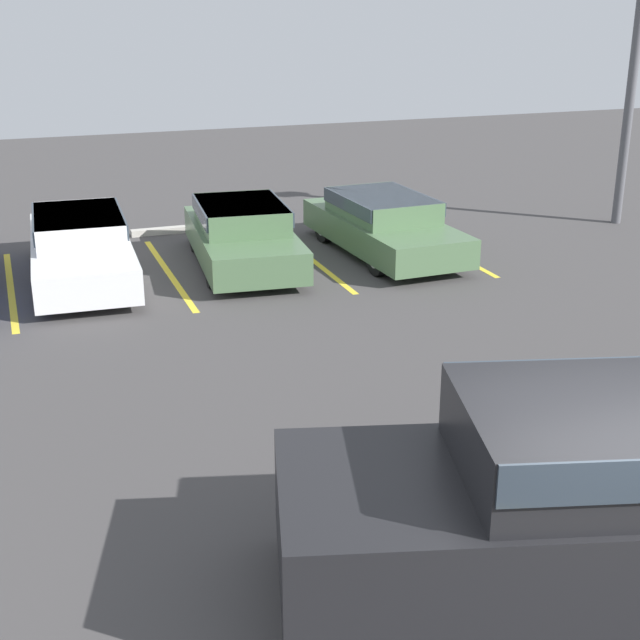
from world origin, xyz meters
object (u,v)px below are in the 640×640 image
at_px(pickup_truck, 611,500).
at_px(light_post, 632,78).
at_px(parked_sedan_b, 80,245).
at_px(parked_sedan_d, 383,222).
at_px(parked_sedan_c, 242,233).
at_px(wheel_stop_curb, 172,230).

xyz_separation_m(pickup_truck, light_post, (8.78, 11.28, 2.35)).
height_order(pickup_truck, parked_sedan_b, pickup_truck).
relative_size(parked_sedan_d, light_post, 0.84).
bearing_deg(light_post, parked_sedan_c, -177.66).
distance_m(parked_sedan_c, parked_sedan_d, 2.93).
relative_size(pickup_truck, parked_sedan_b, 1.26).
height_order(pickup_truck, light_post, light_post).
xyz_separation_m(parked_sedan_b, parked_sedan_d, (5.97, -0.32, -0.00)).
distance_m(parked_sedan_d, wheel_stop_curb, 4.90).
distance_m(parked_sedan_b, parked_sedan_c, 3.05).
bearing_deg(parked_sedan_d, pickup_truck, -16.03).
bearing_deg(pickup_truck, parked_sedan_d, 91.88).
relative_size(parked_sedan_b, light_post, 0.88).
relative_size(parked_sedan_d, wheel_stop_curb, 2.55).
distance_m(pickup_truck, wheel_stop_curb, 13.92).
bearing_deg(wheel_stop_curb, pickup_truck, -85.30).
xyz_separation_m(parked_sedan_d, wheel_stop_curb, (-3.76, 3.10, -0.58)).
distance_m(pickup_truck, parked_sedan_c, 10.92).
relative_size(parked_sedan_c, wheel_stop_curb, 2.47).
xyz_separation_m(parked_sedan_d, light_post, (6.16, 0.54, 2.61)).
bearing_deg(pickup_truck, parked_sedan_b, 122.40).
height_order(pickup_truck, wheel_stop_curb, pickup_truck).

